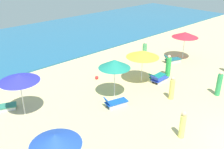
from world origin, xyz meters
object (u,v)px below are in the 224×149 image
object	(u,v)px
lounge_chair_1_0	(3,106)
umbrella_4	(143,54)
lounge_chair_0_0	(115,102)
lounge_chair_4_1	(157,76)
beachgoer_1	(183,125)
lounge_chair_4_0	(159,79)
umbrella_3	(185,35)
umbrella_1	(19,78)
beachgoer_5	(145,51)
beachgoer_6	(168,66)
lounge_chair_3_0	(172,59)
beachgoer_3	(219,84)
umbrella_0	(114,64)
umbrella_2	(55,140)
beach_ball_2	(97,77)
beachgoer_2	(172,89)

from	to	relation	value
lounge_chair_1_0	umbrella_4	xyz separation A→B (m)	(8.86, -3.10, 1.93)
lounge_chair_0_0	lounge_chair_4_1	bearing A→B (deg)	-68.75
beachgoer_1	lounge_chair_4_0	bearing A→B (deg)	154.56
umbrella_3	lounge_chair_0_0	bearing A→B (deg)	-170.21
umbrella_1	beachgoer_5	bearing A→B (deg)	5.91
beachgoer_5	beachgoer_6	world-z (taller)	beachgoer_6
umbrella_1	lounge_chair_3_0	bearing A→B (deg)	-4.45
umbrella_3	beachgoer_3	size ratio (longest dim) A/B	1.47
umbrella_4	beachgoer_3	world-z (taller)	umbrella_4
umbrella_0	beachgoer_3	world-z (taller)	umbrella_0
umbrella_2	beachgoer_5	xyz separation A→B (m)	(13.22, 6.91, -1.47)
beachgoer_5	lounge_chair_0_0	bearing A→B (deg)	29.86
lounge_chair_4_0	beachgoer_5	size ratio (longest dim) A/B	0.93
umbrella_0	beach_ball_2	world-z (taller)	umbrella_0
lounge_chair_4_1	beachgoer_3	xyz separation A→B (m)	(0.99, -4.19, 0.55)
umbrella_4	lounge_chair_4_0	xyz separation A→B (m)	(0.95, -0.86, -1.95)
umbrella_1	umbrella_3	bearing A→B (deg)	-4.71
lounge_chair_0_0	beachgoer_5	xyz separation A→B (m)	(7.57, 4.15, 0.45)
umbrella_0	umbrella_2	world-z (taller)	umbrella_0
beachgoer_1	umbrella_0	bearing A→B (deg)	-167.39
umbrella_2	beach_ball_2	size ratio (longest dim) A/B	9.29
umbrella_4	beachgoer_5	size ratio (longest dim) A/B	1.55
beach_ball_2	beachgoer_5	bearing A→B (deg)	4.20
umbrella_0	beachgoer_3	distance (m)	6.96
umbrella_1	beachgoer_6	distance (m)	10.83
lounge_chair_4_0	lounge_chair_3_0	bearing A→B (deg)	-68.75
umbrella_1	beach_ball_2	size ratio (longest dim) A/B	9.75
umbrella_0	umbrella_4	bearing A→B (deg)	4.21
beachgoer_6	umbrella_2	bearing A→B (deg)	127.98
beachgoer_5	lounge_chair_1_0	bearing A→B (deg)	0.78
umbrella_1	beachgoer_2	bearing A→B (deg)	-31.39
lounge_chair_0_0	beachgoer_2	size ratio (longest dim) A/B	1.00
lounge_chair_1_0	beachgoer_5	world-z (taller)	beachgoer_5
lounge_chair_4_0	beach_ball_2	distance (m)	4.58
beachgoer_3	beachgoer_5	xyz separation A→B (m)	(1.67, 7.72, -0.07)
umbrella_0	umbrella_2	distance (m)	7.43
umbrella_2	beach_ball_2	xyz separation A→B (m)	(7.29, 6.48, -2.06)
beachgoer_5	umbrella_1	bearing A→B (deg)	7.05
beachgoer_1	beachgoer_3	world-z (taller)	beachgoer_3
umbrella_2	lounge_chair_3_0	distance (m)	15.11
umbrella_4	lounge_chair_4_0	world-z (taller)	umbrella_4
beachgoer_3	umbrella_2	bearing A→B (deg)	57.66
umbrella_3	beachgoer_5	world-z (taller)	umbrella_3
umbrella_3	beachgoer_5	bearing A→B (deg)	134.43
lounge_chair_0_0	beachgoer_6	size ratio (longest dim) A/B	0.92
umbrella_3	beach_ball_2	xyz separation A→B (m)	(-8.32, 1.99, -2.11)
umbrella_3	beachgoer_3	xyz separation A→B (m)	(-4.05, -5.29, -1.46)
lounge_chair_4_0	beachgoer_3	xyz separation A→B (m)	(1.24, -3.84, 0.56)
umbrella_0	umbrella_4	world-z (taller)	umbrella_0
umbrella_0	umbrella_1	world-z (taller)	umbrella_0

